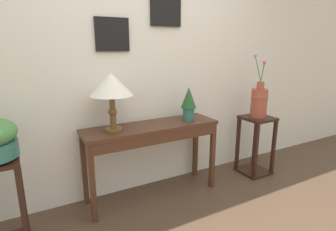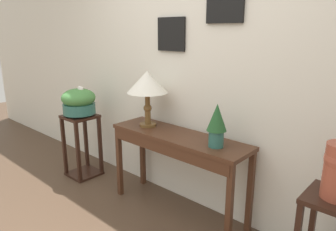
{
  "view_description": "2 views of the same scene",
  "coord_description": "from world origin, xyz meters",
  "px_view_note": "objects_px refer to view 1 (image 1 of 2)",
  "views": [
    {
      "loc": [
        -1.05,
        -1.01,
        1.51
      ],
      "look_at": [
        0.22,
        1.31,
        0.83
      ],
      "focal_mm": 28.98,
      "sensor_mm": 36.0,
      "label": 1
    },
    {
      "loc": [
        1.7,
        -0.69,
        1.64
      ],
      "look_at": [
        -0.04,
        1.24,
        0.93
      ],
      "focal_mm": 33.22,
      "sensor_mm": 36.0,
      "label": 2
    }
  ],
  "objects_px": {
    "pedestal_stand_left": "(0,206)",
    "pedestal_stand_right": "(255,145)",
    "table_lamp": "(111,86)",
    "potted_plant_on_console": "(189,102)",
    "console_table": "(153,136)",
    "flower_vase_tall_right": "(259,100)"
  },
  "relations": [
    {
      "from": "table_lamp",
      "to": "potted_plant_on_console",
      "type": "distance_m",
      "value": 0.82
    },
    {
      "from": "table_lamp",
      "to": "pedestal_stand_right",
      "type": "bearing_deg",
      "value": -4.18
    },
    {
      "from": "pedestal_stand_left",
      "to": "potted_plant_on_console",
      "type": "bearing_deg",
      "value": 4.32
    },
    {
      "from": "potted_plant_on_console",
      "to": "pedestal_stand_left",
      "type": "height_order",
      "value": "potted_plant_on_console"
    },
    {
      "from": "pedestal_stand_right",
      "to": "console_table",
      "type": "bearing_deg",
      "value": 175.64
    },
    {
      "from": "table_lamp",
      "to": "pedestal_stand_left",
      "type": "height_order",
      "value": "table_lamp"
    },
    {
      "from": "console_table",
      "to": "flower_vase_tall_right",
      "type": "xyz_separation_m",
      "value": [
        1.31,
        -0.1,
        0.25
      ]
    },
    {
      "from": "pedestal_stand_left",
      "to": "pedestal_stand_right",
      "type": "xyz_separation_m",
      "value": [
        2.63,
        0.03,
        -0.01
      ]
    },
    {
      "from": "pedestal_stand_right",
      "to": "potted_plant_on_console",
      "type": "bearing_deg",
      "value": 173.85
    },
    {
      "from": "potted_plant_on_console",
      "to": "pedestal_stand_right",
      "type": "relative_size",
      "value": 0.49
    },
    {
      "from": "console_table",
      "to": "potted_plant_on_console",
      "type": "distance_m",
      "value": 0.51
    },
    {
      "from": "pedestal_stand_right",
      "to": "pedestal_stand_left",
      "type": "bearing_deg",
      "value": -179.28
    },
    {
      "from": "console_table",
      "to": "pedestal_stand_right",
      "type": "bearing_deg",
      "value": -4.36
    },
    {
      "from": "table_lamp",
      "to": "pedestal_stand_left",
      "type": "bearing_deg",
      "value": -170.46
    },
    {
      "from": "console_table",
      "to": "potted_plant_on_console",
      "type": "height_order",
      "value": "potted_plant_on_console"
    },
    {
      "from": "table_lamp",
      "to": "pedestal_stand_right",
      "type": "relative_size",
      "value": 0.75
    },
    {
      "from": "flower_vase_tall_right",
      "to": "pedestal_stand_left",
      "type": "bearing_deg",
      "value": -179.28
    },
    {
      "from": "table_lamp",
      "to": "potted_plant_on_console",
      "type": "relative_size",
      "value": 1.51
    },
    {
      "from": "console_table",
      "to": "flower_vase_tall_right",
      "type": "bearing_deg",
      "value": -4.35
    },
    {
      "from": "potted_plant_on_console",
      "to": "flower_vase_tall_right",
      "type": "height_order",
      "value": "flower_vase_tall_right"
    },
    {
      "from": "console_table",
      "to": "pedestal_stand_left",
      "type": "distance_m",
      "value": 1.35
    },
    {
      "from": "pedestal_stand_left",
      "to": "flower_vase_tall_right",
      "type": "distance_m",
      "value": 2.69
    }
  ]
}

